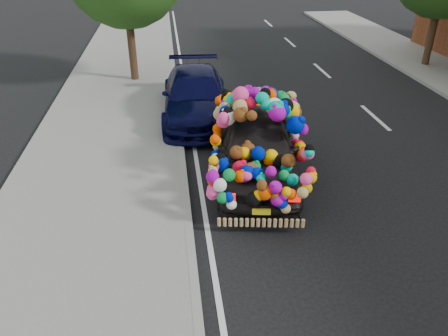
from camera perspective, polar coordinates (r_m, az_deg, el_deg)
The scene contains 5 objects.
ground at distance 8.75m, azimuth 11.11°, elevation -7.14°, with size 100.00×100.00×0.00m, color black.
sidewalk at distance 8.51m, azimuth -17.94°, elevation -8.80°, with size 4.00×60.00×0.12m, color gray.
kerb at distance 8.33m, azimuth -4.58°, elevation -8.12°, with size 0.15×60.00×0.13m, color gray.
plush_art_car at distance 9.71m, azimuth 4.42°, elevation 4.59°, with size 2.76×4.78×2.12m.
navy_sedan at distance 13.18m, azimuth -3.76°, elevation 9.42°, with size 1.91×4.70×1.37m, color black.
Camera 1 is at (-2.55, -6.66, 5.07)m, focal length 35.00 mm.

